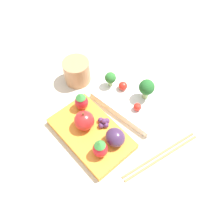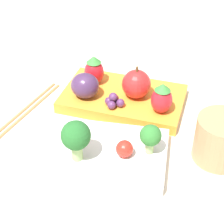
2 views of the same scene
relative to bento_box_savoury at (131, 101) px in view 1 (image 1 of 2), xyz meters
The scene contains 14 objects.
ground_plane 0.07m from the bento_box_savoury, 83.43° to the right, with size 4.00×4.00×0.00m, color beige.
bento_box_savoury is the anchor object (origin of this frame).
bento_box_fruit 0.14m from the bento_box_savoury, 89.87° to the right, with size 0.21×0.13×0.02m.
broccoli_floret_0 0.06m from the bento_box_savoury, 54.72° to the left, with size 0.04×0.04×0.06m.
broccoli_floret_1 0.08m from the bento_box_savoury, behind, with size 0.03×0.03×0.05m.
cherry_tomato_0 0.05m from the bento_box_savoury, 169.99° to the left, with size 0.02×0.02×0.02m.
cherry_tomato_1 0.04m from the bento_box_savoury, 22.84° to the right, with size 0.02×0.02×0.02m.
apple 0.15m from the bento_box_savoury, 98.91° to the right, with size 0.05×0.05×0.06m.
strawberry_0 0.17m from the bento_box_savoury, 70.20° to the right, with size 0.03×0.03×0.05m.
strawberry_1 0.13m from the bento_box_savoury, 122.37° to the right, with size 0.03×0.03×0.05m.
plum 0.13m from the bento_box_savoury, 62.93° to the right, with size 0.05×0.04×0.04m.
grape_cluster 0.11m from the bento_box_savoury, 87.15° to the right, with size 0.03×0.03×0.02m.
drinking_cup 0.17m from the bento_box_savoury, 163.32° to the right, with size 0.07×0.07×0.07m.
chopsticks_pair 0.17m from the bento_box_savoury, 21.02° to the right, with size 0.06×0.21×0.01m.
Camera 1 is at (0.24, -0.24, 0.55)m, focal length 40.00 mm.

